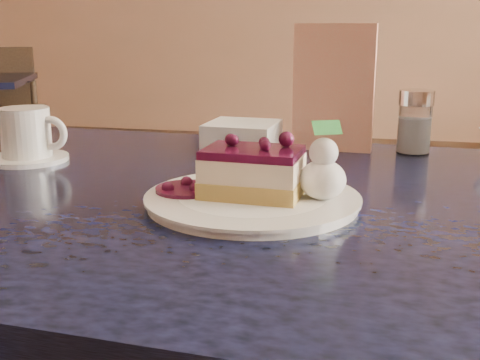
% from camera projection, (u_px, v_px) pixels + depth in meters
% --- Properties ---
extents(main_table, '(1.27, 0.88, 0.76)m').
position_uv_depth(main_table, '(262.00, 250.00, 0.83)').
color(main_table, '#13173C').
rests_on(main_table, ground).
extents(dessert_plate, '(0.27, 0.27, 0.01)m').
position_uv_depth(dessert_plate, '(252.00, 200.00, 0.76)').
color(dessert_plate, white).
rests_on(dessert_plate, main_table).
extents(cheesecake_slice, '(0.13, 0.09, 0.06)m').
position_uv_depth(cheesecake_slice, '(253.00, 173.00, 0.75)').
color(cheesecake_slice, tan).
rests_on(cheesecake_slice, dessert_plate).
extents(whipped_cream, '(0.06, 0.06, 0.05)m').
position_uv_depth(whipped_cream, '(323.00, 179.00, 0.74)').
color(whipped_cream, white).
rests_on(whipped_cream, dessert_plate).
extents(berry_sauce, '(0.08, 0.08, 0.01)m').
position_uv_depth(berry_sauce, '(187.00, 189.00, 0.78)').
color(berry_sauce, black).
rests_on(berry_sauce, dessert_plate).
extents(coffee_set, '(0.14, 0.13, 0.09)m').
position_uv_depth(coffee_set, '(28.00, 137.00, 1.00)').
color(coffee_set, white).
rests_on(coffee_set, main_table).
extents(menu_card, '(0.14, 0.04, 0.22)m').
position_uv_depth(menu_card, '(334.00, 88.00, 1.07)').
color(menu_card, beige).
rests_on(menu_card, main_table).
extents(sugar_shaker, '(0.06, 0.06, 0.11)m').
position_uv_depth(sugar_shaker, '(415.00, 121.00, 1.05)').
color(sugar_shaker, white).
rests_on(sugar_shaker, main_table).
extents(napkin_stack, '(0.13, 0.13, 0.05)m').
position_uv_depth(napkin_stack, '(242.00, 136.00, 1.09)').
color(napkin_stack, white).
rests_on(napkin_stack, main_table).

